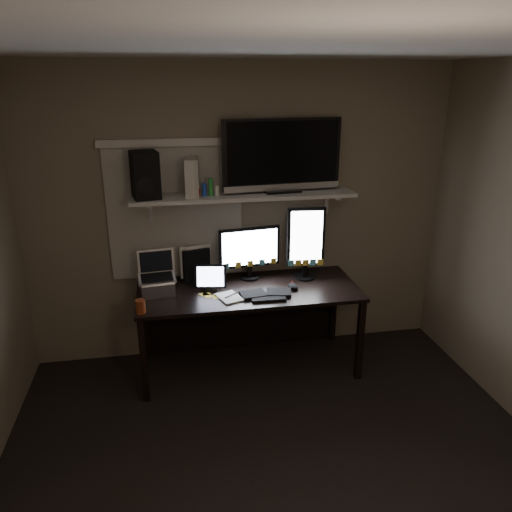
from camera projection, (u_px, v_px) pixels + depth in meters
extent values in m
plane|color=black|center=(288.00, 492.00, 3.01)|extent=(3.60, 3.60, 0.00)
plane|color=silver|center=(301.00, 43.00, 2.17)|extent=(3.60, 3.60, 0.00)
plane|color=#786B56|center=(241.00, 216.00, 4.25)|extent=(3.60, 0.00, 3.60)
cube|color=beige|center=(176.00, 213.00, 4.13)|extent=(1.10, 0.02, 1.10)
cube|color=black|center=(249.00, 290.00, 4.09)|extent=(1.80, 0.75, 0.03)
cube|color=black|center=(242.00, 312.00, 4.54)|extent=(1.80, 0.02, 0.70)
cube|color=black|center=(144.00, 361.00, 3.75)|extent=(0.05, 0.05, 0.70)
cube|color=black|center=(360.00, 340.00, 4.05)|extent=(0.05, 0.05, 0.70)
cube|color=black|center=(146.00, 321.00, 4.37)|extent=(0.05, 0.05, 0.70)
cube|color=black|center=(333.00, 305.00, 4.67)|extent=(0.05, 0.05, 0.70)
cube|color=#BBBBB6|center=(244.00, 195.00, 4.02)|extent=(1.80, 0.35, 0.03)
cube|color=black|center=(249.00, 253.00, 4.22)|extent=(0.53, 0.12, 0.46)
cube|color=black|center=(306.00, 243.00, 4.20)|extent=(0.32, 0.08, 0.63)
cube|color=black|center=(266.00, 294.00, 3.96)|extent=(0.42, 0.17, 0.03)
ellipsoid|color=black|center=(293.00, 286.00, 4.08)|extent=(0.10, 0.13, 0.04)
cube|color=silver|center=(229.00, 297.00, 3.91)|extent=(0.22, 0.26, 0.01)
cube|color=black|center=(210.00, 278.00, 4.01)|extent=(0.27, 0.15, 0.22)
cube|color=black|center=(195.00, 263.00, 4.24)|extent=(0.25, 0.16, 0.29)
cube|color=silver|center=(157.00, 274.00, 3.94)|extent=(0.31, 0.27, 0.33)
cylinder|color=maroon|center=(141.00, 306.00, 3.65)|extent=(0.09, 0.09, 0.10)
cube|color=black|center=(282.00, 156.00, 3.98)|extent=(0.98, 0.26, 0.58)
cube|color=#BBB5A9|center=(192.00, 177.00, 3.90)|extent=(0.13, 0.26, 0.30)
cube|color=black|center=(145.00, 175.00, 3.81)|extent=(0.24, 0.27, 0.36)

